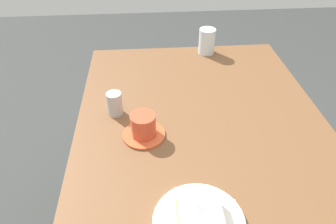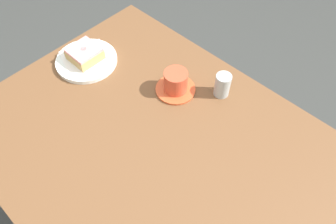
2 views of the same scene
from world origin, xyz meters
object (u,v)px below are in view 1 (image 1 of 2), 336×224
Objects in this scene: water_glass at (207,41)px; sugar_jar at (115,104)px; donut_glazed_square at (200,214)px; coffee_cup at (143,127)px; plate_glazed_square at (199,223)px.

sugar_jar is (0.39, -0.36, -0.01)m from water_glass.
donut_glazed_square is 0.32m from coffee_cup.
coffee_cup is (-0.30, -0.11, -0.00)m from donut_glazed_square.
plate_glazed_square is at bearing 26.08° from sugar_jar.
water_glass reaches higher than coffee_cup.
water_glass is (-0.79, 0.16, 0.04)m from plate_glazed_square.
water_glass reaches higher than sugar_jar.
sugar_jar reaches higher than coffee_cup.
coffee_cup is (0.50, -0.27, -0.02)m from water_glass.
water_glass is 0.57m from coffee_cup.
donut_glazed_square is 0.45m from sugar_jar.
donut_glazed_square is at bearing 0.00° from plate_glazed_square.
plate_glazed_square is 2.64× the size of sugar_jar.
sugar_jar is (-0.11, -0.09, 0.01)m from coffee_cup.
sugar_jar is (-0.41, -0.20, 0.03)m from plate_glazed_square.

